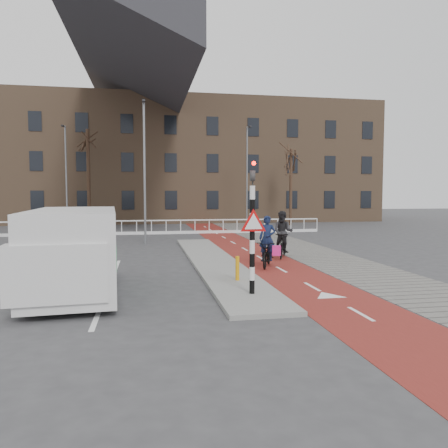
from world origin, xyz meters
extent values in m
plane|color=#38383A|center=(0.00, 0.00, 0.00)|extent=(120.00, 120.00, 0.00)
cube|color=maroon|center=(1.50, 10.00, 0.01)|extent=(2.50, 60.00, 0.01)
cube|color=slate|center=(4.30, 10.00, 0.01)|extent=(3.00, 60.00, 0.01)
cube|color=gray|center=(-0.70, 4.00, 0.06)|extent=(1.80, 16.00, 0.12)
cylinder|color=black|center=(-0.60, -2.00, 1.56)|extent=(0.14, 0.14, 2.88)
imported|color=black|center=(-0.60, -2.00, 3.40)|extent=(0.13, 0.16, 0.80)
cylinder|color=#FF0C05|center=(-0.60, -2.14, 3.58)|extent=(0.11, 0.02, 0.11)
cylinder|color=orange|center=(-0.61, -0.18, 0.49)|extent=(0.12, 0.12, 0.75)
imported|color=black|center=(1.14, 2.66, 0.50)|extent=(1.32, 1.98, 0.98)
imported|color=#111B3A|center=(1.14, 2.66, 1.10)|extent=(0.73, 0.62, 1.71)
cube|color=#ED218A|center=(1.36, 2.15, 0.69)|extent=(0.35, 0.29, 0.36)
imported|color=black|center=(2.45, 4.78, 0.58)|extent=(1.28, 1.95, 1.14)
imported|color=black|center=(2.45, 4.78, 1.14)|extent=(1.07, 0.98, 1.79)
cube|color=silver|center=(-5.33, -0.66, 1.26)|extent=(2.58, 5.62, 2.19)
cube|color=green|center=(-6.43, -0.66, 1.16)|extent=(0.28, 3.49, 0.55)
cube|color=green|center=(-4.23, -0.66, 1.16)|extent=(0.28, 3.49, 0.55)
cube|color=black|center=(-5.33, -3.05, 1.66)|extent=(1.97, 0.19, 0.90)
cylinder|color=black|center=(-6.12, -2.59, 0.38)|extent=(0.33, 0.78, 0.77)
cylinder|color=black|center=(-4.27, -2.45, 0.38)|extent=(0.33, 0.78, 0.77)
cylinder|color=black|center=(-6.39, 1.12, 0.38)|extent=(0.33, 0.78, 0.77)
cylinder|color=black|center=(-4.54, 1.26, 0.38)|extent=(0.33, 0.78, 0.77)
cube|color=silver|center=(-5.00, 17.00, 0.95)|extent=(28.00, 0.08, 0.08)
cube|color=silver|center=(-5.00, 17.00, 0.10)|extent=(28.00, 0.10, 0.20)
cube|color=#7F6047|center=(-3.00, 32.00, 6.00)|extent=(46.00, 10.00, 12.00)
cylinder|color=#332016|center=(-8.03, 24.73, 4.06)|extent=(0.30, 0.30, 8.12)
cylinder|color=#332016|center=(9.21, 23.57, 3.34)|extent=(0.26, 0.26, 6.68)
cylinder|color=slate|center=(-3.41, 11.03, 3.86)|extent=(0.12, 0.12, 7.72)
cylinder|color=slate|center=(-9.22, 21.28, 3.92)|extent=(0.12, 0.12, 7.83)
cylinder|color=slate|center=(5.05, 22.70, 4.18)|extent=(0.12, 0.12, 8.37)
camera|label=1|loc=(-3.38, -13.22, 2.79)|focal=35.00mm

